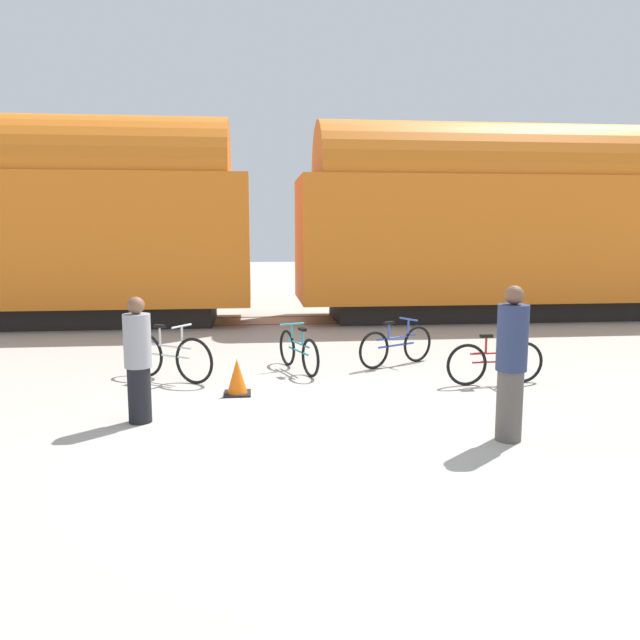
% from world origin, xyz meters
% --- Properties ---
extents(ground_plane, '(80.00, 80.00, 0.00)m').
position_xyz_m(ground_plane, '(0.00, 0.00, 0.00)').
color(ground_plane, '#A8A399').
extents(freight_train, '(25.66, 3.12, 5.31)m').
position_xyz_m(freight_train, '(-0.00, 9.31, 2.77)').
color(freight_train, black).
rests_on(freight_train, ground_plane).
extents(rail_near, '(37.66, 0.07, 0.01)m').
position_xyz_m(rail_near, '(0.00, 8.59, 0.01)').
color(rail_near, '#4C4238').
rests_on(rail_near, ground_plane).
extents(rail_far, '(37.66, 0.07, 0.01)m').
position_xyz_m(rail_far, '(0.00, 10.03, 0.01)').
color(rail_far, '#4C4238').
rests_on(rail_far, ground_plane).
extents(bicycle_teal, '(0.62, 1.58, 0.81)m').
position_xyz_m(bicycle_teal, '(0.18, 3.19, 0.35)').
color(bicycle_teal, black).
rests_on(bicycle_teal, ground_plane).
extents(bicycle_maroon, '(1.65, 0.46, 0.84)m').
position_xyz_m(bicycle_maroon, '(3.25, 1.91, 0.36)').
color(bicycle_maroon, black).
rests_on(bicycle_maroon, ground_plane).
extents(bicycle_silver, '(1.51, 1.06, 0.94)m').
position_xyz_m(bicycle_silver, '(-1.98, 2.74, 0.40)').
color(bicycle_silver, black).
rests_on(bicycle_silver, ground_plane).
extents(bicycle_blue, '(1.55, 0.89, 0.85)m').
position_xyz_m(bicycle_blue, '(2.00, 3.46, 0.36)').
color(bicycle_blue, black).
rests_on(bicycle_blue, ground_plane).
extents(person_in_navy, '(0.36, 0.36, 1.83)m').
position_xyz_m(person_in_navy, '(2.38, -0.69, 0.92)').
color(person_in_navy, '#514C47').
rests_on(person_in_navy, ground_plane).
extents(person_in_grey, '(0.34, 0.34, 1.63)m').
position_xyz_m(person_in_grey, '(-2.06, 0.49, 0.81)').
color(person_in_grey, black).
rests_on(person_in_grey, ground_plane).
extents(traffic_cone, '(0.40, 0.40, 0.55)m').
position_xyz_m(traffic_cone, '(-0.85, 1.72, 0.25)').
color(traffic_cone, black).
rests_on(traffic_cone, ground_plane).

